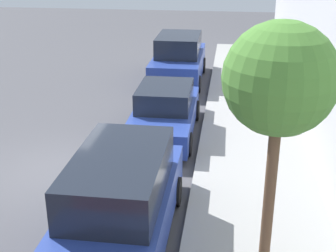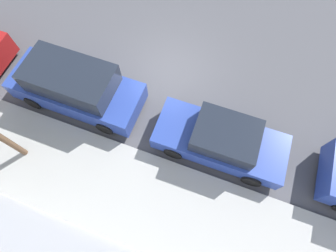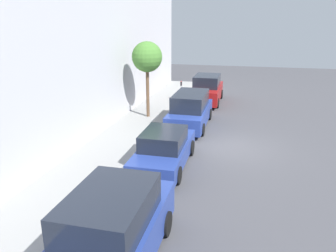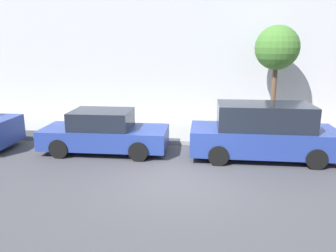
# 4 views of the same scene
# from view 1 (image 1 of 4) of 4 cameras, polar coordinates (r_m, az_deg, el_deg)

# --- Properties ---
(ground_plane) EXTENTS (60.00, 60.00, 0.00)m
(ground_plane) POSITION_cam_1_polar(r_m,az_deg,el_deg) (12.57, -13.11, -5.50)
(ground_plane) COLOR #424247
(sidewalk) EXTENTS (3.05, 32.00, 0.15)m
(sidewalk) POSITION_cam_1_polar(r_m,az_deg,el_deg) (11.81, 10.53, -6.75)
(sidewalk) COLOR gray
(sidewalk) RESTS_ON ground_plane
(parked_minivan_second) EXTENTS (2.02, 4.91, 1.90)m
(parked_minivan_second) POSITION_cam_1_polar(r_m,az_deg,el_deg) (9.25, -5.79, -9.03)
(parked_minivan_second) COLOR navy
(parked_minivan_second) RESTS_ON ground_plane
(parked_sedan_third) EXTENTS (1.92, 4.52, 1.54)m
(parked_sedan_third) POSITION_cam_1_polar(r_m,az_deg,el_deg) (14.31, -0.41, 1.69)
(parked_sedan_third) COLOR navy
(parked_sedan_third) RESTS_ON ground_plane
(parked_suv_fourth) EXTENTS (2.08, 4.81, 1.98)m
(parked_suv_fourth) POSITION_cam_1_polar(r_m,az_deg,el_deg) (19.85, 1.30, 8.06)
(parked_suv_fourth) COLOR navy
(parked_suv_fourth) RESTS_ON ground_plane
(street_tree) EXTENTS (1.76, 1.76, 4.44)m
(street_tree) POSITION_cam_1_polar(r_m,az_deg,el_deg) (7.21, 13.49, 5.30)
(street_tree) COLOR brown
(street_tree) RESTS_ON sidewalk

